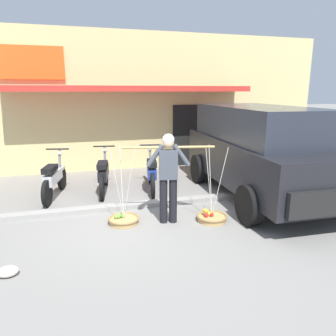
{
  "coord_description": "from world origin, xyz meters",
  "views": [
    {
      "loc": [
        -1.22,
        -5.7,
        2.45
      ],
      "look_at": [
        0.57,
        0.6,
        0.85
      ],
      "focal_mm": 34.01,
      "sensor_mm": 36.0,
      "label": 1
    }
  ],
  "objects": [
    {
      "name": "plastic_litter_bag",
      "position": [
        -2.26,
        -1.41,
        0.07
      ],
      "size": [
        0.28,
        0.22,
        0.14
      ],
      "primitive_type": "ellipsoid",
      "color": "silver",
      "rests_on": "ground"
    },
    {
      "name": "ground_plane",
      "position": [
        0.0,
        0.0,
        0.0
      ],
      "size": [
        90.0,
        90.0,
        0.0
      ],
      "primitive_type": "plane",
      "color": "gray"
    },
    {
      "name": "motorcycle_third_in_row",
      "position": [
        0.48,
        1.83,
        0.45
      ],
      "size": [
        0.55,
        1.81,
        1.09
      ],
      "color": "black",
      "rests_on": "ground"
    },
    {
      "name": "parked_truck",
      "position": [
        2.78,
        0.71,
        1.13
      ],
      "size": [
        2.31,
        4.88,
        2.1
      ],
      "color": "black",
      "rests_on": "ground"
    },
    {
      "name": "fruit_basket_right_side",
      "position": [
        -0.5,
        -0.07,
        0.08
      ],
      "size": [
        0.59,
        0.59,
        1.45
      ],
      "color": "tan",
      "rests_on": "ground"
    },
    {
      "name": "fruit_vendor",
      "position": [
        0.33,
        -0.24,
        0.98
      ],
      "size": [
        1.66,
        0.39,
        1.7
      ],
      "color": "black",
      "rests_on": "ground"
    },
    {
      "name": "fruit_basket_left_side",
      "position": [
        1.15,
        -0.41,
        0.08
      ],
      "size": [
        0.59,
        0.59,
        1.45
      ],
      "color": "tan",
      "rests_on": "ground"
    },
    {
      "name": "sidewalk_curb",
      "position": [
        0.0,
        0.7,
        0.05
      ],
      "size": [
        20.0,
        0.24,
        0.1
      ],
      "primitive_type": "cube",
      "color": "gray",
      "rests_on": "ground"
    },
    {
      "name": "motorcycle_second_in_row",
      "position": [
        -0.69,
        1.95,
        0.45
      ],
      "size": [
        0.54,
        1.81,
        1.09
      ],
      "color": "black",
      "rests_on": "ground"
    },
    {
      "name": "motorcycle_nearest_shop",
      "position": [
        -1.83,
        1.86,
        0.45
      ],
      "size": [
        0.59,
        1.8,
        1.09
      ],
      "color": "black",
      "rests_on": "ground"
    },
    {
      "name": "storefront_building",
      "position": [
        0.35,
        6.73,
        2.1
      ],
      "size": [
        13.0,
        6.0,
        4.2
      ],
      "color": "#DBC684",
      "rests_on": "ground"
    }
  ]
}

